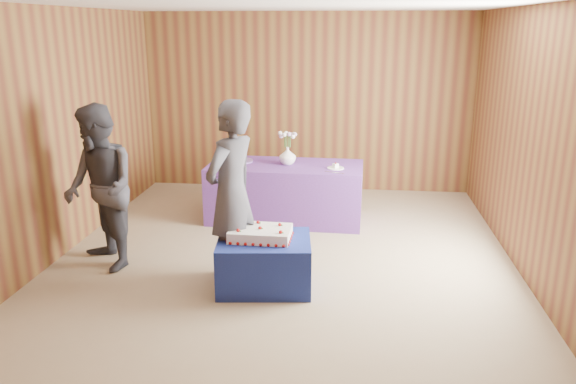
% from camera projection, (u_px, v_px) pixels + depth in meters
% --- Properties ---
extents(ground, '(6.00, 6.00, 0.00)m').
position_uv_depth(ground, '(283.00, 263.00, 6.13)').
color(ground, gray).
rests_on(ground, ground).
extents(room_shell, '(5.04, 6.04, 2.72)m').
position_uv_depth(room_shell, '(283.00, 97.00, 5.62)').
color(room_shell, brown).
rests_on(room_shell, ground).
extents(cake_table, '(0.97, 0.80, 0.50)m').
position_uv_depth(cake_table, '(264.00, 263.00, 5.52)').
color(cake_table, navy).
rests_on(cake_table, ground).
extents(serving_table, '(2.02, 0.96, 0.75)m').
position_uv_depth(serving_table, '(285.00, 192.00, 7.42)').
color(serving_table, '#633593').
rests_on(serving_table, ground).
extents(sheet_cake, '(0.62, 0.43, 0.14)m').
position_uv_depth(sheet_cake, '(260.00, 233.00, 5.45)').
color(sheet_cake, silver).
rests_on(sheet_cake, cake_table).
extents(vase, '(0.24, 0.24, 0.23)m').
position_uv_depth(vase, '(288.00, 156.00, 7.30)').
color(vase, white).
rests_on(vase, serving_table).
extents(flower_spray, '(0.25, 0.24, 0.19)m').
position_uv_depth(flower_spray, '(287.00, 135.00, 7.22)').
color(flower_spray, '#376528').
rests_on(flower_spray, vase).
extents(platter, '(0.39, 0.39, 0.02)m').
position_uv_depth(platter, '(239.00, 161.00, 7.48)').
color(platter, '#6F4D9A').
rests_on(platter, serving_table).
extents(plate, '(0.28, 0.28, 0.01)m').
position_uv_depth(plate, '(336.00, 168.00, 7.12)').
color(plate, white).
rests_on(plate, serving_table).
extents(cake_slice, '(0.08, 0.08, 0.07)m').
position_uv_depth(cake_slice, '(336.00, 165.00, 7.11)').
color(cake_slice, silver).
rests_on(cake_slice, plate).
extents(knife, '(0.25, 0.12, 0.00)m').
position_uv_depth(knife, '(335.00, 173.00, 6.92)').
color(knife, silver).
rests_on(knife, serving_table).
extents(guest_left, '(0.68, 0.79, 1.84)m').
position_uv_depth(guest_left, '(231.00, 194.00, 5.48)').
color(guest_left, '#383943').
rests_on(guest_left, ground).
extents(guest_right, '(1.07, 1.07, 1.75)m').
position_uv_depth(guest_right, '(100.00, 188.00, 5.81)').
color(guest_right, '#363741').
rests_on(guest_right, ground).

